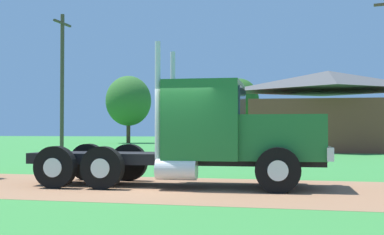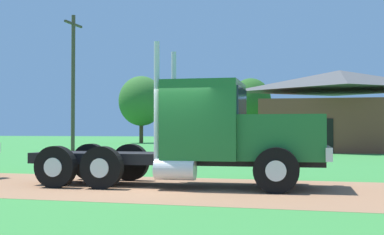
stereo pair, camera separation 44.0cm
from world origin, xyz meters
TOP-DOWN VIEW (x-y plane):
  - ground_plane at (0.00, 0.00)m, footprint 200.00×200.00m
  - dirt_track at (0.00, 0.00)m, footprint 120.00×5.66m
  - truck_foreground_white at (1.04, 0.60)m, footprint 7.93×2.89m
  - shed_building at (4.62, 25.02)m, footprint 11.89×8.77m
  - utility_pole_near at (-12.88, 19.17)m, footprint 0.26×2.20m
  - tree_left at (-16.74, 42.42)m, footprint 5.12×5.12m
  - tree_mid at (-3.02, 34.09)m, footprint 3.66×3.66m

SIDE VIEW (x-z plane):
  - ground_plane at x=0.00m, z-range 0.00..0.00m
  - dirt_track at x=0.00m, z-range 0.00..0.01m
  - truck_foreground_white at x=1.04m, z-range -0.55..3.14m
  - shed_building at x=4.62m, z-range -0.09..5.57m
  - tree_mid at x=-3.02m, z-range 1.05..7.22m
  - tree_left at x=-16.74m, z-range 0.96..8.54m
  - utility_pole_near at x=-12.88m, z-range 0.26..9.55m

